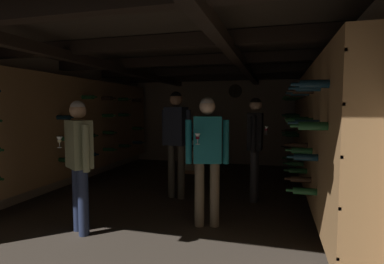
# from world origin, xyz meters

# --- Properties ---
(ground_plane) EXTENTS (8.40, 8.40, 0.00)m
(ground_plane) POSITION_xyz_m (0.00, 0.00, 0.00)
(ground_plane) COLOR #473D33
(room_shell) EXTENTS (4.72, 6.52, 2.41)m
(room_shell) POSITION_xyz_m (0.00, 0.27, 1.42)
(room_shell) COLOR gray
(room_shell) RESTS_ON ground_plane
(wine_crate_stack) EXTENTS (0.52, 0.35, 0.60)m
(wine_crate_stack) POSITION_xyz_m (-0.33, 1.83, 0.30)
(wine_crate_stack) COLOR #A37547
(wine_crate_stack) RESTS_ON ground_plane
(display_bottle) EXTENTS (0.08, 0.08, 0.35)m
(display_bottle) POSITION_xyz_m (-0.27, 1.83, 0.74)
(display_bottle) COLOR black
(display_bottle) RESTS_ON wine_crate_stack
(person_host_center) EXTENTS (0.53, 0.29, 1.75)m
(person_host_center) POSITION_xyz_m (-0.02, -0.14, 1.07)
(person_host_center) COLOR #4C473D
(person_host_center) RESTS_ON ground_plane
(person_guest_mid_right) EXTENTS (0.33, 0.54, 1.65)m
(person_guest_mid_right) POSITION_xyz_m (1.24, 0.05, 1.00)
(person_guest_mid_right) COLOR #2D2D33
(person_guest_mid_right) RESTS_ON ground_plane
(person_guest_near_left) EXTENTS (0.46, 0.38, 1.57)m
(person_guest_near_left) POSITION_xyz_m (-0.66, -1.80, 0.94)
(person_guest_near_left) COLOR #232D4C
(person_guest_near_left) RESTS_ON ground_plane
(person_guest_near_right) EXTENTS (0.52, 0.39, 1.62)m
(person_guest_near_right) POSITION_xyz_m (0.74, -1.19, 0.97)
(person_guest_near_right) COLOR brown
(person_guest_near_right) RESTS_ON ground_plane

